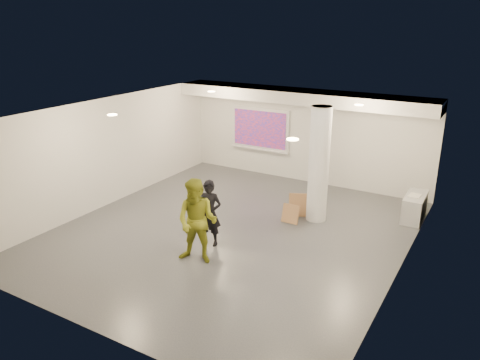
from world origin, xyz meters
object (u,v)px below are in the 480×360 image
Objects in this scene: column at (319,165)px; credenza at (414,207)px; man at (197,222)px; woman at (210,213)px; projection_screen at (260,129)px.

credenza is at bearing 30.56° from column.
column is 2.61× the size of credenza.
column is at bearing 54.70° from man.
man reaches higher than woman.
projection_screen is 1.34× the size of woman.
credenza is 0.61× the size of man.
woman is (-1.61, -2.60, -0.72)m from column.
column is 4.08m from projection_screen.
credenza is at bearing 32.89° from woman.
woman is 0.85m from man.
woman is 0.83× the size of man.
column reaches higher than credenza.
projection_screen is at bearing 92.63° from man.
credenza is (2.22, 1.31, -1.16)m from column.
credenza is (5.32, -1.34, -1.19)m from projection_screen.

